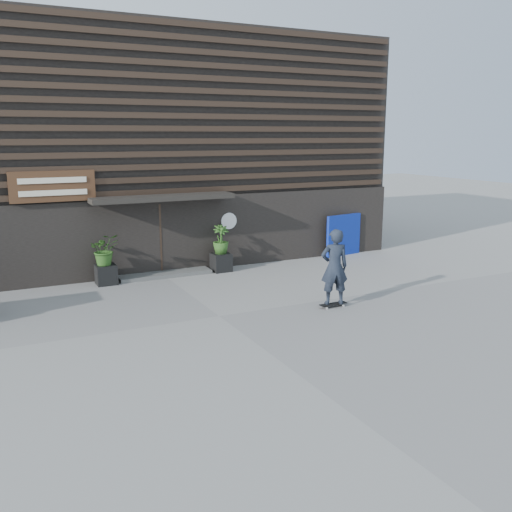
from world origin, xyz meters
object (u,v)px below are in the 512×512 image
planter_pot_left (106,275)px  skateboarder (334,267)px  blue_tarp (343,235)px  planter_pot_right (221,262)px

planter_pot_left → skateboarder: size_ratio=0.29×
planter_pot_left → blue_tarp: blue_tarp is taller
planter_pot_right → blue_tarp: blue_tarp is taller
blue_tarp → skateboarder: skateboarder is taller
planter_pot_left → skateboarder: skateboarder is taller
planter_pot_right → blue_tarp: size_ratio=0.36×
planter_pot_right → skateboarder: bearing=-77.5°
planter_pot_right → skateboarder: skateboarder is taller
blue_tarp → skateboarder: (-4.02, -5.33, 0.32)m
planter_pot_right → skateboarder: 5.21m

